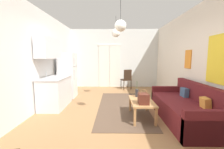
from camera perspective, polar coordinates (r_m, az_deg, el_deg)
ground_plane at (r=3.79m, az=1.22°, el=-16.92°), size 4.83×7.95×0.10m
wall_back at (r=7.19m, az=0.93°, el=6.25°), size 4.43×0.13×2.83m
wall_right at (r=4.10m, az=33.28°, el=4.85°), size 0.12×7.55×2.83m
wall_left at (r=4.07m, az=-31.00°, el=5.00°), size 0.12×7.55×2.83m
area_rug at (r=4.46m, az=4.19°, el=-12.44°), size 1.40×3.10×0.01m
couch at (r=3.86m, az=27.23°, el=-11.94°), size 0.92×2.04×0.87m
coffee_table at (r=3.64m, az=11.66°, el=-10.86°), size 0.53×0.97×0.44m
bamboo_vase at (r=3.88m, az=9.79°, el=-7.21°), size 0.08×0.08×0.42m
handbag at (r=3.35m, az=12.32°, el=-9.28°), size 0.22×0.26×0.33m
refrigerator at (r=5.54m, az=-17.22°, el=-0.26°), size 0.60×0.59×1.64m
kitchen_counter at (r=4.60m, az=-22.00°, el=-2.75°), size 0.65×1.18×2.02m
accent_chair at (r=6.67m, az=5.84°, el=-1.55°), size 0.53×0.52×0.92m
pendant_lamp_near at (r=3.29m, az=3.38°, el=18.67°), size 0.25×0.25×0.80m
pendant_lamp_far at (r=5.00m, az=1.53°, el=16.15°), size 0.29×0.29×0.69m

